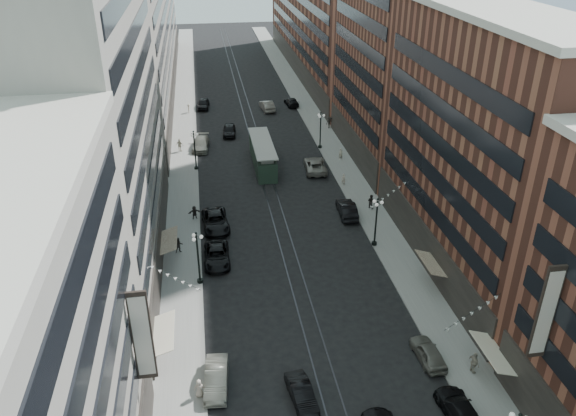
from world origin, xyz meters
TOP-DOWN VIEW (x-y plane):
  - ground at (0.00, 60.00)m, footprint 220.00×220.00m
  - sidewalk_west at (-11.00, 70.00)m, footprint 4.00×180.00m
  - sidewalk_east at (11.00, 70.00)m, footprint 4.00×180.00m
  - rail_west at (-0.70, 70.00)m, footprint 0.12×180.00m
  - rail_east at (0.70, 70.00)m, footprint 0.12×180.00m
  - building_west_mid at (-17.00, 33.00)m, footprint 8.00×36.00m
  - building_west_far at (-17.00, 96.00)m, footprint 8.00×90.00m
  - building_east_mid at (17.00, 28.00)m, footprint 8.00×30.00m
  - building_east_tower at (17.00, 56.00)m, footprint 8.00×26.00m
  - building_east_far at (17.00, 105.00)m, footprint 8.00×72.00m
  - lamppost_sw_far at (-9.20, 28.00)m, footprint 1.03×1.14m
  - lamppost_sw_mid at (-9.20, 55.00)m, footprint 1.03×1.14m
  - lamppost_se_far at (9.20, 32.00)m, footprint 1.03×1.14m
  - lamppost_se_mid at (9.20, 60.00)m, footprint 1.03×1.14m
  - streetcar at (0.00, 54.99)m, footprint 2.76×12.46m
  - car_1 at (-8.24, 14.56)m, footprint 2.06×4.87m
  - car_2 at (-7.44, 31.44)m, footprint 2.62×5.57m
  - car_3 at (8.40, 8.81)m, footprint 2.33×5.30m
  - car_4 at (8.40, 14.76)m, footprint 1.92×4.37m
  - car_5 at (-2.21, 12.18)m, footprint 2.04×4.39m
  - pedestrian_1 at (-9.50, 13.63)m, footprint 0.75×0.42m
  - pedestrian_2 at (-11.22, 33.67)m, footprint 0.92×0.66m
  - pedestrian_4 at (11.23, 12.78)m, footprint 0.73×1.20m
  - car_7 at (-7.25, 38.50)m, footprint 3.17×6.21m
  - car_8 at (-8.40, 62.54)m, footprint 2.97×5.96m
  - car_9 at (-7.57, 82.30)m, footprint 2.49×5.15m
  - car_10 at (7.97, 38.96)m, footprint 2.04×5.24m
  - car_11 at (6.87, 52.15)m, footprint 3.28×6.23m
  - car_12 at (8.40, 81.44)m, footprint 2.37×5.06m
  - car_13 at (-3.84, 67.74)m, footprint 2.39×5.01m
  - car_14 at (3.65, 79.36)m, footprint 2.46×5.48m
  - pedestrian_5 at (-9.56, 40.78)m, footprint 1.52×0.69m
  - pedestrian_6 at (-11.46, 61.78)m, footprint 1.25×0.95m
  - pedestrian_7 at (11.19, 40.15)m, footprint 0.90×0.94m
  - pedestrian_8 at (9.50, 46.86)m, footprint 0.59×0.41m
  - pedestrian_9 at (12.50, 68.20)m, footprint 1.28×0.68m
  - pedestrian_extra_0 at (-10.12, 79.81)m, footprint 0.48×1.02m
  - pedestrian_extra_1 at (11.19, 55.14)m, footprint 0.61×0.41m

SIDE VIEW (x-z plane):
  - ground at x=0.00m, z-range 0.00..0.00m
  - rail_west at x=-0.70m, z-range 0.00..0.02m
  - rail_east at x=0.70m, z-range 0.00..0.02m
  - sidewalk_west at x=-11.00m, z-range 0.00..0.15m
  - sidewalk_east at x=11.00m, z-range 0.00..0.15m
  - car_5 at x=-2.21m, z-range 0.00..1.39m
  - car_12 at x=8.40m, z-range 0.00..1.43m
  - car_4 at x=8.40m, z-range 0.00..1.47m
  - car_3 at x=8.40m, z-range 0.00..1.51m
  - car_2 at x=-7.44m, z-range 0.00..1.54m
  - car_1 at x=-8.24m, z-range 0.00..1.56m
  - car_13 at x=-3.84m, z-range 0.00..1.65m
  - car_8 at x=-8.40m, z-range 0.00..1.66m
  - car_11 at x=6.87m, z-range 0.00..1.67m
  - car_7 at x=-7.25m, z-range 0.00..1.68m
  - car_9 at x=-7.57m, z-range 0.00..1.70m
  - car_10 at x=7.97m, z-range 0.00..1.70m
  - car_14 at x=3.65m, z-range 0.00..1.74m
  - pedestrian_1 at x=-9.50m, z-range 0.15..1.67m
  - pedestrian_extra_0 at x=-10.12m, z-range 0.15..1.68m
  - pedestrian_8 at x=9.50m, z-range 0.15..1.70m
  - pedestrian_5 at x=-9.56m, z-range 0.15..1.73m
  - pedestrian_extra_1 at x=11.19m, z-range 0.15..1.79m
  - pedestrian_2 at x=-11.22m, z-range 0.15..1.86m
  - pedestrian_7 at x=11.19m, z-range 0.15..1.88m
  - pedestrian_9 at x=12.50m, z-range 0.15..2.04m
  - pedestrian_4 at x=11.23m, z-range 0.15..2.06m
  - pedestrian_6 at x=-11.46m, z-range 0.15..2.09m
  - streetcar at x=0.00m, z-range -0.13..3.31m
  - lamppost_sw_far at x=-9.20m, z-range 0.34..5.86m
  - lamppost_sw_mid at x=-9.20m, z-range 0.34..5.86m
  - lamppost_se_far at x=9.20m, z-range 0.34..5.86m
  - lamppost_se_mid at x=9.20m, z-range 0.34..5.86m
  - building_east_mid at x=17.00m, z-range 0.00..24.00m
  - building_east_far at x=17.00m, z-range 0.00..24.00m
  - building_west_far at x=-17.00m, z-range 0.00..26.00m
  - building_west_mid at x=-17.00m, z-range 0.00..28.00m
  - building_east_tower at x=17.00m, z-range 0.00..42.00m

